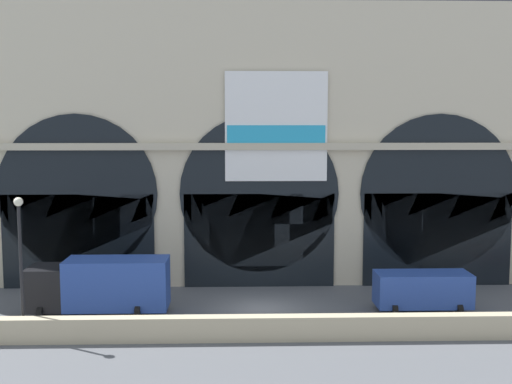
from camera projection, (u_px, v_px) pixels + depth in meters
name	position (u px, v px, depth m)	size (l,w,h in m)	color
ground_plane	(262.00, 309.00, 35.35)	(200.00, 200.00, 0.00)	#54565B
quay_parapet_wall	(266.00, 328.00, 30.18)	(90.00, 0.70, 1.21)	#BCAD8C
station_building	(259.00, 118.00, 41.36)	(48.01, 4.87, 22.20)	beige
box_truck_midwest	(101.00, 285.00, 34.02)	(7.50, 2.91, 3.12)	black
van_mideast	(423.00, 290.00, 34.75)	(5.20, 2.48, 2.20)	#28479E
street_lamp_quayside	(20.00, 248.00, 30.21)	(0.44, 0.44, 6.90)	black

